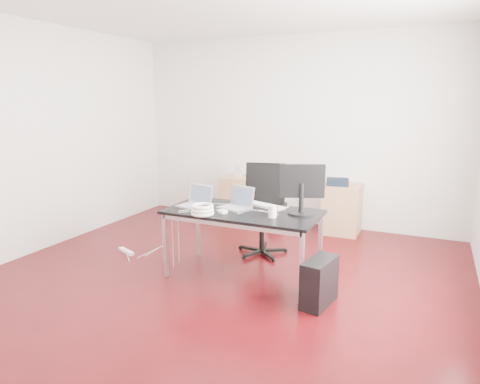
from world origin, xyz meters
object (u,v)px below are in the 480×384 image
at_px(desk, 243,216).
at_px(filing_cabinet_right, 342,209).
at_px(pc_tower, 319,282).
at_px(office_chair, 263,205).
at_px(filing_cabinet_left, 240,198).

relative_size(desk, filing_cabinet_right, 2.29).
bearing_deg(pc_tower, filing_cabinet_right, 106.12).
distance_m(office_chair, pc_tower, 1.55).
distance_m(office_chair, filing_cabinet_right, 1.43).
bearing_deg(desk, office_chair, 96.10).
relative_size(desk, filing_cabinet_left, 2.29).
bearing_deg(desk, pc_tower, -18.52).
xyz_separation_m(filing_cabinet_left, filing_cabinet_right, (1.59, 0.00, 0.00)).
xyz_separation_m(desk, filing_cabinet_right, (0.65, 2.01, -0.33)).
height_order(desk, filing_cabinet_right, desk).
bearing_deg(desk, filing_cabinet_right, 72.07).
height_order(filing_cabinet_right, pc_tower, filing_cabinet_right).
distance_m(desk, filing_cabinet_left, 2.24).
height_order(desk, office_chair, office_chair).
bearing_deg(filing_cabinet_right, pc_tower, -83.50).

